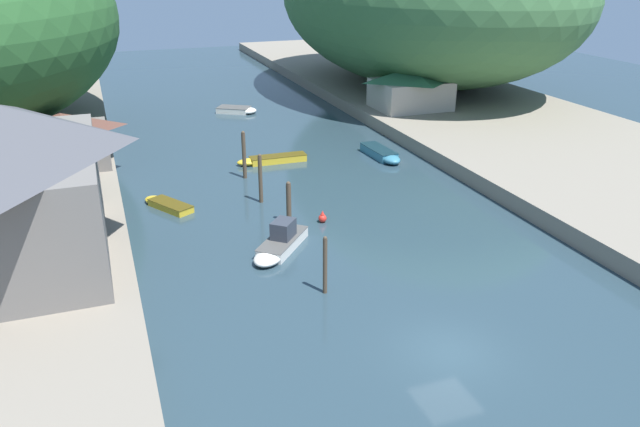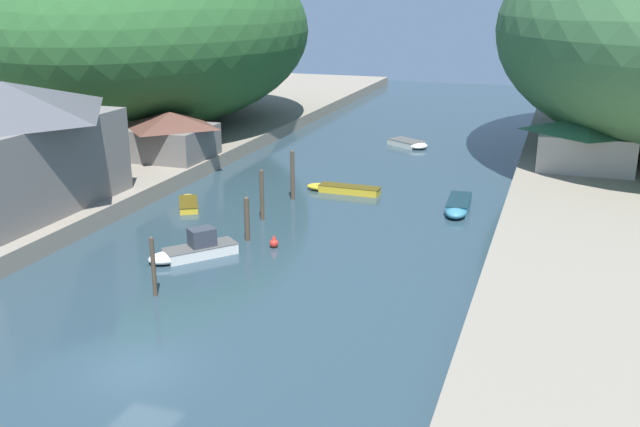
# 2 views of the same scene
# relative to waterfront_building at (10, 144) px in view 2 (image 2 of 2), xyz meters

# --- Properties ---
(water_surface) EXTENTS (130.00, 130.00, 0.00)m
(water_surface) POSITION_rel_waterfront_building_xyz_m (17.32, 16.64, -5.29)
(water_surface) COLOR #283D47
(water_surface) RESTS_ON ground
(left_bank) EXTENTS (22.00, 120.00, 1.18)m
(left_bank) POSITION_rel_waterfront_building_xyz_m (-5.61, 16.64, -4.70)
(left_bank) COLOR gray
(left_bank) RESTS_ON ground
(hillside_left) EXTENTS (28.64, 40.10, 18.37)m
(hillside_left) POSITION_rel_waterfront_building_xyz_m (-6.71, 28.76, 5.07)
(hillside_left) COLOR #285628
(hillside_left) RESTS_ON left_bank
(waterfront_building) EXTENTS (9.23, 13.97, 7.97)m
(waterfront_building) POSITION_rel_waterfront_building_xyz_m (0.00, 0.00, 0.00)
(waterfront_building) COLOR slate
(waterfront_building) RESTS_ON left_bank
(boathouse_shed) EXTENTS (6.51, 6.51, 3.77)m
(boathouse_shed) POSITION_rel_waterfront_building_xyz_m (2.12, 15.61, -2.16)
(boathouse_shed) COLOR slate
(boathouse_shed) RESTS_ON left_bank
(right_bank_cottage) EXTENTS (7.55, 6.16, 4.04)m
(right_bank_cottage) POSITION_rel_waterfront_building_xyz_m (34.20, 22.82, -2.03)
(right_bank_cottage) COLOR #B2A899
(right_bank_cottage) RESTS_ON right_bank
(boat_far_right_bank) EXTENTS (3.13, 4.20, 0.46)m
(boat_far_right_bank) POSITION_rel_waterfront_building_xyz_m (8.12, 7.29, -5.07)
(boat_far_right_bank) COLOR gold
(boat_far_right_bank) RESTS_ON water_surface
(boat_near_quay) EXTENTS (4.49, 3.83, 0.58)m
(boat_near_quay) POSITION_rel_waterfront_building_xyz_m (18.64, 31.57, -5.00)
(boat_near_quay) COLOR silver
(boat_near_quay) RESTS_ON water_surface
(boat_moored_right) EXTENTS (4.42, 4.83, 1.62)m
(boat_moored_right) POSITION_rel_waterfront_building_xyz_m (13.33, -1.57, -4.81)
(boat_moored_right) COLOR silver
(boat_moored_right) RESTS_ON water_surface
(boat_cabin_cruiser) EXTENTS (1.69, 5.16, 0.71)m
(boat_cabin_cruiser) POSITION_rel_waterfront_building_xyz_m (26.14, 12.05, -4.94)
(boat_cabin_cruiser) COLOR teal
(boat_cabin_cruiser) RESTS_ON water_surface
(boat_white_cruiser) EXTENTS (5.66, 1.35, 0.55)m
(boat_white_cruiser) POSITION_rel_waterfront_building_xyz_m (17.16, 14.07, -5.02)
(boat_white_cruiser) COLOR gold
(boat_white_cruiser) RESTS_ON water_surface
(mooring_post_nearest) EXTENTS (0.22, 0.22, 3.08)m
(mooring_post_nearest) POSITION_rel_waterfront_building_xyz_m (14.12, -6.83, -3.75)
(mooring_post_nearest) COLOR #4C3D2D
(mooring_post_nearest) RESTS_ON water_surface
(mooring_post_middle) EXTENTS (0.31, 0.31, 2.73)m
(mooring_post_middle) POSITION_rel_waterfront_building_xyz_m (15.03, 2.07, -3.92)
(mooring_post_middle) COLOR #4C3D2D
(mooring_post_middle) RESTS_ON water_surface
(mooring_post_fourth) EXTENTS (0.27, 0.27, 3.40)m
(mooring_post_fourth) POSITION_rel_waterfront_building_xyz_m (14.29, 6.03, -3.59)
(mooring_post_fourth) COLOR #4C3D2D
(mooring_post_fourth) RESTS_ON water_surface
(mooring_post_farthest) EXTENTS (0.29, 0.29, 3.61)m
(mooring_post_farthest) POSITION_rel_waterfront_building_xyz_m (14.43, 11.21, -3.48)
(mooring_post_farthest) COLOR #4C3D2D
(mooring_post_farthest) RESTS_ON water_surface
(channel_buoy_near) EXTENTS (0.52, 0.52, 0.78)m
(channel_buoy_near) POSITION_rel_waterfront_building_xyz_m (17.02, 1.43, -4.99)
(channel_buoy_near) COLOR red
(channel_buoy_near) RESTS_ON water_surface
(person_on_quay) EXTENTS (0.32, 0.43, 1.69)m
(person_on_quay) POSITION_rel_waterfront_building_xyz_m (3.94, 5.49, -3.14)
(person_on_quay) COLOR #282D3D
(person_on_quay) RESTS_ON left_bank
(person_by_boathouse) EXTENTS (0.30, 0.42, 1.69)m
(person_by_boathouse) POSITION_rel_waterfront_building_xyz_m (3.69, 3.28, -3.14)
(person_by_boathouse) COLOR #282D3D
(person_by_boathouse) RESTS_ON left_bank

